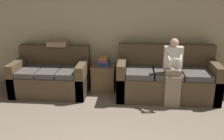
{
  "coord_description": "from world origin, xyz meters",
  "views": [
    {
      "loc": [
        0.34,
        -2.14,
        2.11
      ],
      "look_at": [
        0.01,
        1.88,
        0.78
      ],
      "focal_mm": 40.0,
      "sensor_mm": 36.0,
      "label": 1
    }
  ],
  "objects_px": {
    "child_left_seated": "(173,70)",
    "throw_pillow": "(59,43)",
    "couch_side": "(52,77)",
    "couch_main": "(166,79)",
    "side_shelf": "(103,77)",
    "book_stack": "(104,61)"
  },
  "relations": [
    {
      "from": "child_left_seated",
      "to": "throw_pillow",
      "type": "height_order",
      "value": "child_left_seated"
    },
    {
      "from": "child_left_seated",
      "to": "throw_pillow",
      "type": "distance_m",
      "value": 2.45
    },
    {
      "from": "couch_side",
      "to": "throw_pillow",
      "type": "height_order",
      "value": "throw_pillow"
    },
    {
      "from": "throw_pillow",
      "to": "couch_main",
      "type": "bearing_deg",
      "value": -8.35
    },
    {
      "from": "couch_main",
      "to": "throw_pillow",
      "type": "distance_m",
      "value": 2.38
    },
    {
      "from": "side_shelf",
      "to": "throw_pillow",
      "type": "bearing_deg",
      "value": 174.2
    },
    {
      "from": "couch_main",
      "to": "side_shelf",
      "type": "xyz_separation_m",
      "value": [
        -1.3,
        0.23,
        -0.08
      ]
    },
    {
      "from": "throw_pillow",
      "to": "side_shelf",
      "type": "bearing_deg",
      "value": -5.8
    },
    {
      "from": "couch_side",
      "to": "child_left_seated",
      "type": "relative_size",
      "value": 1.22
    },
    {
      "from": "side_shelf",
      "to": "throw_pillow",
      "type": "relative_size",
      "value": 1.37
    },
    {
      "from": "side_shelf",
      "to": "book_stack",
      "type": "xyz_separation_m",
      "value": [
        0.01,
        0.0,
        0.35
      ]
    },
    {
      "from": "couch_main",
      "to": "child_left_seated",
      "type": "distance_m",
      "value": 0.49
    },
    {
      "from": "couch_main",
      "to": "child_left_seated",
      "type": "xyz_separation_m",
      "value": [
        0.06,
        -0.37,
        0.31
      ]
    },
    {
      "from": "couch_main",
      "to": "side_shelf",
      "type": "relative_size",
      "value": 3.51
    },
    {
      "from": "couch_main",
      "to": "book_stack",
      "type": "height_order",
      "value": "couch_main"
    },
    {
      "from": "couch_side",
      "to": "side_shelf",
      "type": "height_order",
      "value": "couch_side"
    },
    {
      "from": "couch_side",
      "to": "throw_pillow",
      "type": "distance_m",
      "value": 0.74
    },
    {
      "from": "couch_side",
      "to": "child_left_seated",
      "type": "height_order",
      "value": "child_left_seated"
    },
    {
      "from": "couch_side",
      "to": "child_left_seated",
      "type": "xyz_separation_m",
      "value": [
        2.42,
        -0.39,
        0.34
      ]
    },
    {
      "from": "couch_main",
      "to": "book_stack",
      "type": "distance_m",
      "value": 1.34
    },
    {
      "from": "book_stack",
      "to": "child_left_seated",
      "type": "bearing_deg",
      "value": -23.93
    },
    {
      "from": "book_stack",
      "to": "side_shelf",
      "type": "bearing_deg",
      "value": -171.04
    }
  ]
}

